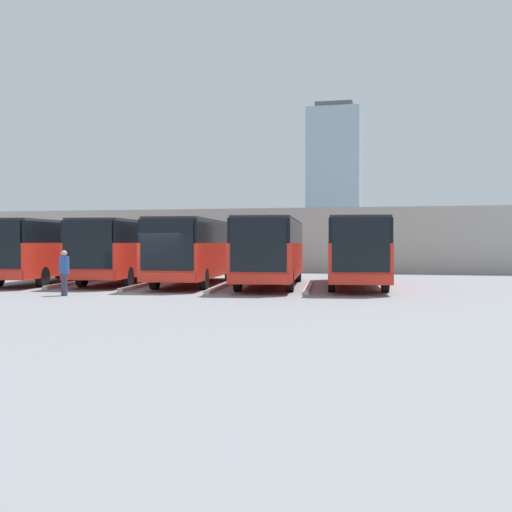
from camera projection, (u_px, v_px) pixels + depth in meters
name	position (u px, v px, depth m)	size (l,w,h in m)	color
ground_plane	(153.00, 293.00, 26.82)	(600.00, 600.00, 0.00)	gray
bus_0	(355.00, 249.00, 30.62)	(3.87, 11.60, 3.21)	red
curb_divider_0	(309.00, 287.00, 29.48)	(0.24, 7.61, 0.15)	#B2B2AD
bus_1	(271.00, 249.00, 30.90)	(3.87, 11.60, 3.21)	red
curb_divider_1	(222.00, 286.00, 29.76)	(0.24, 7.61, 0.15)	#B2B2AD
bus_2	(195.00, 249.00, 32.12)	(3.87, 11.60, 3.21)	red
curb_divider_2	(145.00, 285.00, 30.98)	(0.24, 7.61, 0.15)	#B2B2AD
bus_3	(128.00, 248.00, 33.68)	(3.87, 11.60, 3.21)	red
curb_divider_3	(78.00, 282.00, 32.54)	(0.24, 7.61, 0.15)	#B2B2AD
bus_4	(52.00, 248.00, 33.79)	(3.87, 11.60, 3.21)	red
pedestrian	(64.00, 271.00, 25.45)	(0.57, 0.57, 1.80)	#38384C
station_building	(277.00, 240.00, 51.92)	(43.79, 16.08, 4.52)	#A8A399
office_tower	(335.00, 177.00, 260.50)	(21.07, 21.07, 57.82)	#93A8B7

